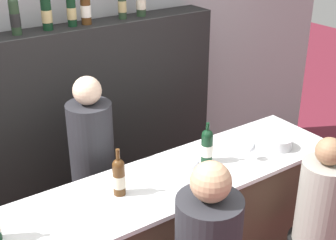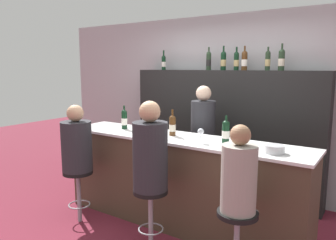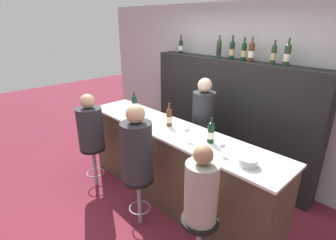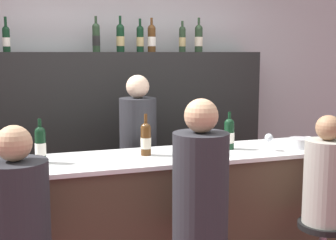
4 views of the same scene
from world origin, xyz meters
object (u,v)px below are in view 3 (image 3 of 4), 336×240
guest_seated_left (90,126)px  guest_seated_middle (137,148)px  bartender (202,137)px  wine_bottle_counter_2 (211,132)px  bar_stool_left (94,156)px  wine_bottle_counter_1 (169,117)px  wine_bottle_backbar_0 (181,46)px  wine_bottle_backbar_4 (251,52)px  metal_bowl (248,161)px  wine_bottle_backbar_3 (244,51)px  wine_bottle_counter_0 (134,104)px  wine_bottle_backbar_1 (219,49)px  wine_bottle_backbar_5 (274,54)px  wine_glass_1 (222,146)px  wine_bottle_backbar_2 (232,50)px  bar_stool_middle (139,188)px  bar_stool_right (199,231)px  wine_bottle_backbar_6 (287,55)px  guest_seated_right (201,189)px  wine_glass_0 (187,131)px

guest_seated_left → guest_seated_middle: guest_seated_middle is taller
bartender → guest_seated_left: bearing=-129.7°
wine_bottle_counter_2 → bar_stool_left: 1.84m
wine_bottle_counter_1 → wine_bottle_backbar_0: wine_bottle_backbar_0 is taller
guest_seated_left → bartender: 1.60m
wine_bottle_backbar_4 → metal_bowl: wine_bottle_backbar_4 is taller
wine_bottle_backbar_4 → bartender: wine_bottle_backbar_4 is taller
wine_bottle_counter_2 → wine_bottle_backbar_3: (-0.39, 1.16, 0.75)m
wine_bottle_counter_0 → wine_bottle_backbar_1: 1.51m
wine_bottle_backbar_5 → bar_stool_left: (-1.63, -1.81, -1.44)m
wine_bottle_backbar_1 → wine_glass_1: size_ratio=2.48×
wine_bottle_counter_0 → wine_bottle_backbar_2: (0.83, 1.16, 0.75)m
wine_bottle_counter_1 → wine_bottle_counter_2: wine_bottle_counter_1 is taller
metal_bowl → bar_stool_middle: bearing=-154.5°
guest_seated_left → wine_bottle_backbar_0: bearing=90.4°
wine_bottle_counter_1 → bar_stool_right: bearing=-30.8°
guest_seated_left → bar_stool_middle: size_ratio=1.23×
wine_bottle_backbar_1 → wine_bottle_backbar_6: wine_bottle_backbar_6 is taller
wine_bottle_backbar_1 → wine_bottle_backbar_4: bearing=-0.0°
wine_bottle_counter_0 → wine_bottle_backbar_1: size_ratio=0.93×
wine_bottle_backbar_3 → wine_bottle_backbar_6: (0.61, -0.00, 0.01)m
wine_bottle_counter_0 → bar_stool_right: bearing=-19.5°
wine_bottle_backbar_3 → guest_seated_right: wine_bottle_backbar_3 is taller
wine_bottle_backbar_2 → bar_stool_left: size_ratio=0.53×
wine_bottle_backbar_1 → bar_stool_left: bearing=-113.3°
wine_bottle_backbar_1 → bartender: (0.24, -0.59, -1.19)m
wine_bottle_counter_0 → guest_seated_middle: bearing=-35.5°
bar_stool_left → wine_bottle_backbar_1: bearing=66.7°
wine_bottle_backbar_2 → wine_bottle_backbar_5: bearing=0.0°
wine_bottle_backbar_0 → wine_glass_1: 2.40m
wine_glass_1 → wine_bottle_counter_1: bearing=170.9°
bar_stool_right → guest_seated_middle: bearing=180.0°
wine_glass_0 → wine_bottle_backbar_1: bearing=114.3°
wine_bottle_backbar_6 → metal_bowl: 1.59m
bar_stool_left → metal_bowl: bearing=13.3°
wine_bottle_backbar_3 → bar_stool_right: wine_bottle_backbar_3 is taller
wine_glass_0 → guest_seated_left: size_ratio=0.20×
bar_stool_middle → guest_seated_middle: bearing=0.0°
wine_bottle_counter_0 → guest_seated_right: guest_seated_right is taller
wine_bottle_backbar_1 → wine_glass_0: wine_bottle_backbar_1 is taller
guest_seated_left → wine_bottle_counter_2: bearing=22.1°
wine_bottle_counter_0 → wine_bottle_backbar_2: 1.62m
wine_glass_1 → bar_stool_left: bearing=-165.0°
guest_seated_middle → guest_seated_right: guest_seated_middle is taller
bar_stool_right → wine_glass_1: bearing=107.0°
wine_bottle_counter_1 → wine_bottle_backbar_3: size_ratio=0.97×
wine_glass_1 → metal_bowl: wine_glass_1 is taller
guest_seated_left → wine_bottle_counter_0: bearing=75.0°
wine_bottle_counter_1 → guest_seated_middle: size_ratio=0.34×
wine_bottle_counter_1 → guest_seated_right: 1.28m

